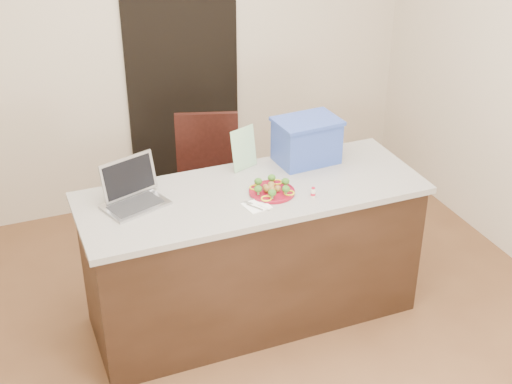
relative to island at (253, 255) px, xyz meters
name	(u,v)px	position (x,y,z in m)	size (l,w,h in m)	color
ground	(268,337)	(0.00, -0.25, -0.46)	(4.00, 4.00, 0.00)	brown
room_shell	(270,93)	(0.00, -0.25, 1.16)	(4.00, 4.00, 4.00)	white
doorway	(183,81)	(0.10, 1.73, 0.54)	(0.90, 0.02, 2.00)	black
island	(253,255)	(0.00, 0.00, 0.00)	(2.06, 0.76, 0.92)	black
plate	(272,192)	(0.09, -0.08, 0.47)	(0.27, 0.27, 0.02)	maroon
meatballs	(271,188)	(0.09, -0.08, 0.49)	(0.10, 0.11, 0.04)	olive
broccoli	(272,185)	(0.09, -0.08, 0.51)	(0.23, 0.22, 0.04)	#255115
pepper_rings	(272,190)	(0.09, -0.08, 0.48)	(0.23, 0.23, 0.01)	yellow
napkin	(257,206)	(-0.05, -0.18, 0.46)	(0.13, 0.13, 0.01)	white
fork	(253,205)	(-0.07, -0.18, 0.47)	(0.07, 0.13, 0.00)	#B4B4B8
knife	(263,205)	(-0.02, -0.20, 0.47)	(0.06, 0.17, 0.01)	white
yogurt_bottle	(313,193)	(0.30, -0.21, 0.48)	(0.03, 0.03, 0.06)	beige
laptop	(132,191)	(-0.69, 0.13, 0.52)	(0.40, 0.38, 0.24)	#A8A8AC
leaflet	(244,149)	(0.06, 0.29, 0.59)	(0.19, 0.00, 0.27)	white
blue_box	(307,140)	(0.46, 0.23, 0.60)	(0.41, 0.31, 0.29)	#2B459E
chair	(213,175)	(0.05, 0.90, 0.11)	(0.56, 0.57, 1.01)	black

